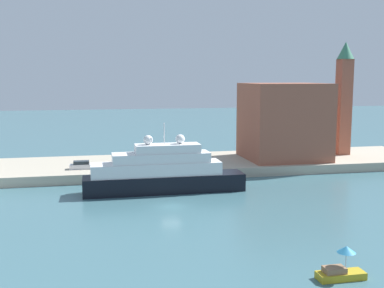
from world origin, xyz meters
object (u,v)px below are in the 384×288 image
at_px(harbor_building, 284,121).
at_px(mooring_bollard, 182,167).
at_px(parked_car, 82,165).
at_px(person_figure, 117,163).
at_px(small_motorboat, 341,269).
at_px(bell_tower, 344,94).
at_px(large_yacht, 162,173).

height_order(harbor_building, mooring_bollard, harbor_building).
height_order(parked_car, person_figure, person_figure).
bearing_deg(parked_car, harbor_building, 4.55).
bearing_deg(harbor_building, person_figure, -174.60).
height_order(parked_car, mooring_bollard, parked_car).
height_order(small_motorboat, parked_car, parked_car).
distance_m(bell_tower, person_figure, 47.78).
xyz_separation_m(harbor_building, parked_car, (-38.24, -3.04, -6.70)).
relative_size(harbor_building, person_figure, 8.73).
distance_m(harbor_building, person_figure, 33.10).
xyz_separation_m(bell_tower, parked_car, (-51.99, -5.32, -11.70)).
distance_m(large_yacht, mooring_bollard, 10.40).
xyz_separation_m(small_motorboat, person_figure, (-16.84, 47.51, 1.51)).
bearing_deg(large_yacht, mooring_bollard, 62.07).
distance_m(harbor_building, bell_tower, 14.81).
xyz_separation_m(bell_tower, person_figure, (-46.07, -5.33, -11.52)).
relative_size(bell_tower, parked_car, 5.13).
height_order(large_yacht, person_figure, large_yacht).
distance_m(small_motorboat, parked_car, 52.71).
xyz_separation_m(harbor_building, person_figure, (-32.31, -3.05, -6.51)).
bearing_deg(mooring_bollard, small_motorboat, -82.48).
xyz_separation_m(large_yacht, parked_car, (-12.11, 12.78, -0.73)).
bearing_deg(bell_tower, small_motorboat, -118.95).
bearing_deg(person_figure, mooring_bollard, -18.13).
bearing_deg(large_yacht, small_motorboat, -72.96).
xyz_separation_m(small_motorboat, harbor_building, (15.48, 50.57, 8.02)).
bearing_deg(small_motorboat, large_yacht, 107.04).
height_order(small_motorboat, person_figure, person_figure).
height_order(small_motorboat, mooring_bollard, small_motorboat).
height_order(person_figure, mooring_bollard, person_figure).
bearing_deg(large_yacht, bell_tower, 24.41).
xyz_separation_m(large_yacht, bell_tower, (39.88, 18.10, 10.98)).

